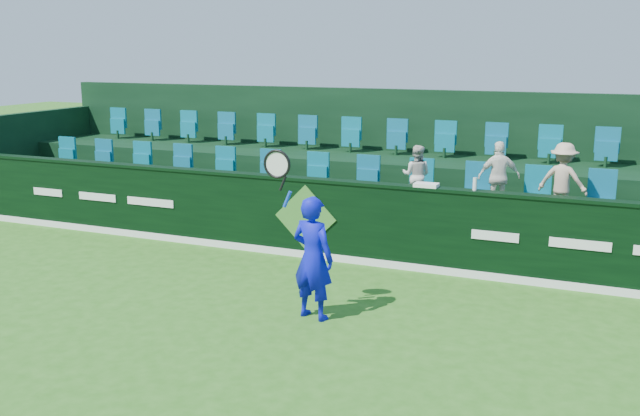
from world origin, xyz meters
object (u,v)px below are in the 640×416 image
at_px(spectator_middle, 499,177).
at_px(towel, 426,185).
at_px(spectator_left, 416,175).
at_px(drinks_bottle, 475,184).
at_px(tennis_player, 312,256).
at_px(spectator_right, 563,180).

distance_m(spectator_middle, towel, 1.45).
xyz_separation_m(spectator_left, drinks_bottle, (1.21, -1.12, 0.13)).
bearing_deg(spectator_middle, drinks_bottle, 58.10).
height_order(tennis_player, towel, tennis_player).
bearing_deg(tennis_player, spectator_right, 53.10).
bearing_deg(spectator_middle, spectator_left, -22.63).
distance_m(spectator_left, drinks_bottle, 1.65).
bearing_deg(spectator_right, tennis_player, 65.06).
xyz_separation_m(spectator_middle, spectator_right, (1.00, 0.00, 0.01)).
relative_size(spectator_left, drinks_bottle, 5.30).
bearing_deg(spectator_left, spectator_right, 177.80).
relative_size(spectator_middle, spectator_right, 0.98).
height_order(spectator_right, towel, spectator_right).
distance_m(towel, drinks_bottle, 0.75).
relative_size(tennis_player, drinks_bottle, 11.58).
bearing_deg(towel, spectator_middle, 50.36).
bearing_deg(spectator_left, drinks_bottle, 134.90).
bearing_deg(spectator_left, spectator_middle, 177.80).
relative_size(spectator_left, towel, 2.85).
distance_m(tennis_player, spectator_right, 4.62).
distance_m(tennis_player, spectator_middle, 4.10).
distance_m(spectator_right, towel, 2.23).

